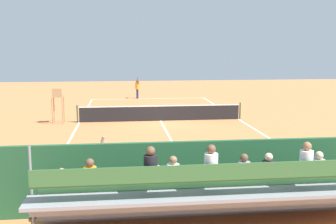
{
  "coord_description": "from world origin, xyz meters",
  "views": [
    {
      "loc": [
        2.4,
        24.65,
        4.56
      ],
      "look_at": [
        0.0,
        4.0,
        1.2
      ],
      "focal_mm": 43.05,
      "sensor_mm": 36.0,
      "label": 1
    }
  ],
  "objects_px": {
    "tennis_racket": "(130,98)",
    "tennis_ball_near": "(145,99)",
    "bleacher_stand": "(217,194)",
    "umpire_chair": "(58,102)",
    "courtside_bench": "(252,180)",
    "line_judge": "(101,168)",
    "tennis_player": "(137,87)",
    "tennis_net": "(161,113)",
    "equipment_bag": "(183,196)"
  },
  "relations": [
    {
      "from": "tennis_net",
      "to": "equipment_bag",
      "type": "bearing_deg",
      "value": 87.27
    },
    {
      "from": "equipment_bag",
      "to": "tennis_ball_near",
      "type": "height_order",
      "value": "equipment_bag"
    },
    {
      "from": "line_judge",
      "to": "equipment_bag",
      "type": "bearing_deg",
      "value": 169.55
    },
    {
      "from": "bleacher_stand",
      "to": "tennis_ball_near",
      "type": "xyz_separation_m",
      "value": [
        0.26,
        -25.92,
        -0.95
      ]
    },
    {
      "from": "courtside_bench",
      "to": "umpire_chair",
      "type": "bearing_deg",
      "value": -59.46
    },
    {
      "from": "courtside_bench",
      "to": "line_judge",
      "type": "bearing_deg",
      "value": -3.95
    },
    {
      "from": "tennis_player",
      "to": "line_judge",
      "type": "height_order",
      "value": "same"
    },
    {
      "from": "tennis_player",
      "to": "tennis_ball_near",
      "type": "relative_size",
      "value": 29.18
    },
    {
      "from": "tennis_racket",
      "to": "tennis_ball_near",
      "type": "xyz_separation_m",
      "value": [
        -1.32,
        0.87,
        0.02
      ]
    },
    {
      "from": "tennis_net",
      "to": "line_judge",
      "type": "bearing_deg",
      "value": 76.8
    },
    {
      "from": "equipment_bag",
      "to": "line_judge",
      "type": "bearing_deg",
      "value": -10.45
    },
    {
      "from": "umpire_chair",
      "to": "tennis_ball_near",
      "type": "xyz_separation_m",
      "value": [
        -5.83,
        -10.75,
        -1.28
      ]
    },
    {
      "from": "courtside_bench",
      "to": "line_judge",
      "type": "distance_m",
      "value": 4.58
    },
    {
      "from": "courtside_bench",
      "to": "tennis_player",
      "type": "height_order",
      "value": "tennis_player"
    },
    {
      "from": "tennis_net",
      "to": "equipment_bag",
      "type": "height_order",
      "value": "tennis_net"
    },
    {
      "from": "tennis_net",
      "to": "equipment_bag",
      "type": "xyz_separation_m",
      "value": [
        0.64,
        13.4,
        -0.32
      ]
    },
    {
      "from": "courtside_bench",
      "to": "tennis_racket",
      "type": "height_order",
      "value": "courtside_bench"
    },
    {
      "from": "tennis_racket",
      "to": "tennis_ball_near",
      "type": "bearing_deg",
      "value": 146.45
    },
    {
      "from": "courtside_bench",
      "to": "equipment_bag",
      "type": "xyz_separation_m",
      "value": [
        2.15,
        0.13,
        -0.38
      ]
    },
    {
      "from": "equipment_bag",
      "to": "tennis_ball_near",
      "type": "relative_size",
      "value": 13.64
    },
    {
      "from": "umpire_chair",
      "to": "equipment_bag",
      "type": "relative_size",
      "value": 2.38
    },
    {
      "from": "tennis_net",
      "to": "tennis_racket",
      "type": "xyz_separation_m",
      "value": [
        1.68,
        -11.41,
        -0.49
      ]
    },
    {
      "from": "equipment_bag",
      "to": "tennis_player",
      "type": "height_order",
      "value": "tennis_player"
    },
    {
      "from": "tennis_player",
      "to": "tennis_racket",
      "type": "relative_size",
      "value": 3.42
    },
    {
      "from": "tennis_racket",
      "to": "line_judge",
      "type": "relative_size",
      "value": 0.29
    },
    {
      "from": "bleacher_stand",
      "to": "tennis_player",
      "type": "bearing_deg",
      "value": -88.1
    },
    {
      "from": "equipment_bag",
      "to": "tennis_net",
      "type": "bearing_deg",
      "value": -92.73
    },
    {
      "from": "courtside_bench",
      "to": "tennis_ball_near",
      "type": "relative_size",
      "value": 27.27
    },
    {
      "from": "equipment_bag",
      "to": "tennis_player",
      "type": "relative_size",
      "value": 0.47
    },
    {
      "from": "bleacher_stand",
      "to": "umpire_chair",
      "type": "relative_size",
      "value": 4.23
    },
    {
      "from": "courtside_bench",
      "to": "tennis_player",
      "type": "xyz_separation_m",
      "value": [
        2.49,
        -24.47,
        0.46
      ]
    },
    {
      "from": "tennis_net",
      "to": "courtside_bench",
      "type": "bearing_deg",
      "value": 96.48
    },
    {
      "from": "courtside_bench",
      "to": "tennis_racket",
      "type": "distance_m",
      "value": 24.9
    },
    {
      "from": "courtside_bench",
      "to": "tennis_player",
      "type": "distance_m",
      "value": 24.61
    },
    {
      "from": "bleacher_stand",
      "to": "equipment_bag",
      "type": "relative_size",
      "value": 10.07
    },
    {
      "from": "umpire_chair",
      "to": "line_judge",
      "type": "xyz_separation_m",
      "value": [
        -3.16,
        12.75,
        -0.3
      ]
    },
    {
      "from": "tennis_net",
      "to": "tennis_ball_near",
      "type": "relative_size",
      "value": 156.06
    },
    {
      "from": "umpire_chair",
      "to": "courtside_bench",
      "type": "xyz_separation_m",
      "value": [
        -7.71,
        13.06,
        -0.76
      ]
    },
    {
      "from": "courtside_bench",
      "to": "equipment_bag",
      "type": "height_order",
      "value": "courtside_bench"
    },
    {
      "from": "bleacher_stand",
      "to": "tennis_player",
      "type": "xyz_separation_m",
      "value": [
        0.88,
        -26.58,
        0.04
      ]
    },
    {
      "from": "tennis_net",
      "to": "umpire_chair",
      "type": "bearing_deg",
      "value": 1.93
    },
    {
      "from": "courtside_bench",
      "to": "line_judge",
      "type": "height_order",
      "value": "line_judge"
    },
    {
      "from": "tennis_net",
      "to": "umpire_chair",
      "type": "xyz_separation_m",
      "value": [
        6.2,
        0.21,
        0.81
      ]
    },
    {
      "from": "equipment_bag",
      "to": "tennis_ball_near",
      "type": "distance_m",
      "value": 23.94
    },
    {
      "from": "bleacher_stand",
      "to": "tennis_ball_near",
      "type": "relative_size",
      "value": 137.27
    },
    {
      "from": "line_judge",
      "to": "tennis_net",
      "type": "bearing_deg",
      "value": -103.2
    },
    {
      "from": "umpire_chair",
      "to": "tennis_ball_near",
      "type": "height_order",
      "value": "umpire_chair"
    },
    {
      "from": "tennis_net",
      "to": "tennis_racket",
      "type": "distance_m",
      "value": 11.55
    },
    {
      "from": "bleacher_stand",
      "to": "tennis_racket",
      "type": "relative_size",
      "value": 16.09
    },
    {
      "from": "bleacher_stand",
      "to": "equipment_bag",
      "type": "height_order",
      "value": "bleacher_stand"
    }
  ]
}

